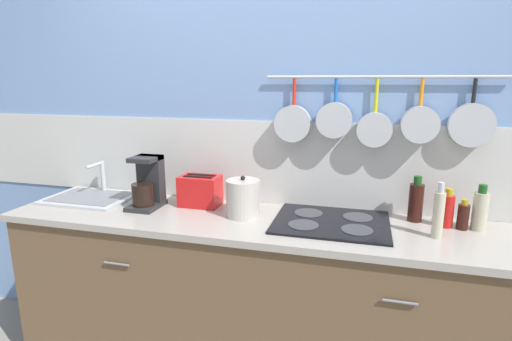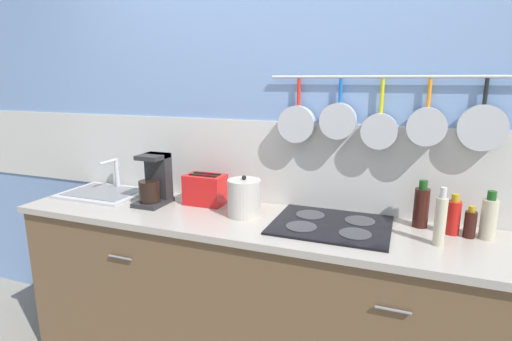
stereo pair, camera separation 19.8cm
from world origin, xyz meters
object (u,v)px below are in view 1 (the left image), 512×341
kettle (243,198)px  bottle_olive_oil (463,216)px  bottle_vinegar (416,201)px  bottle_dish_soap (447,210)px  toaster (200,191)px  bottle_cooking_wine (480,210)px  coffee_maker (148,185)px  bottle_hot_sauce (438,214)px

kettle → bottle_olive_oil: size_ratio=1.47×
bottle_vinegar → bottle_dish_soap: 0.15m
toaster → bottle_cooking_wine: 1.42m
coffee_maker → bottle_hot_sauce: bearing=-2.7°
toaster → bottle_olive_oil: (1.35, -0.01, -0.02)m
toaster → bottle_olive_oil: bearing=-0.6°
toaster → bottle_cooking_wine: bearing=-0.2°
coffee_maker → bottle_hot_sauce: 1.49m
coffee_maker → toaster: bearing=17.7°
bottle_hot_sauce → bottle_dish_soap: bearing=67.3°
coffee_maker → kettle: (0.56, -0.02, -0.02)m
toaster → bottle_olive_oil: toaster is taller
bottle_dish_soap → bottle_hot_sauce: bearing=-112.7°
coffee_maker → bottle_vinegar: bearing=5.6°
bottle_olive_oil → bottle_hot_sauce: bearing=-133.3°
bottle_dish_soap → bottle_olive_oil: (0.07, -0.02, -0.02)m
bottle_hot_sauce → bottle_cooking_wine: bearing=36.6°
toaster → bottle_cooking_wine: size_ratio=1.08×
toaster → bottle_dish_soap: bottle_dish_soap is taller
bottle_olive_oil → bottle_cooking_wine: 0.08m
bottle_dish_soap → kettle: bearing=-173.7°
bottle_cooking_wine → kettle: bearing=-174.7°
bottle_vinegar → bottle_cooking_wine: bearing=-11.0°
coffee_maker → bottle_vinegar: coffee_maker is taller
coffee_maker → bottle_olive_oil: bearing=2.6°
bottle_vinegar → bottle_dish_soap: bearing=-19.6°
bottle_hot_sauce → toaster: bearing=172.6°
bottle_hot_sauce → coffee_maker: bearing=177.3°
toaster → bottle_dish_soap: 1.28m
kettle → coffee_maker: bearing=177.9°
bottle_olive_oil → bottle_vinegar: bearing=162.7°
bottle_vinegar → bottle_dish_soap: size_ratio=1.21×
bottle_olive_oil → toaster: bearing=179.4°
coffee_maker → bottle_dish_soap: bearing=3.3°
coffee_maker → bottle_cooking_wine: 1.70m
kettle → bottle_vinegar: (0.86, 0.16, 0.01)m
bottle_dish_soap → bottle_olive_oil: size_ratio=1.30×
toaster → kettle: (0.29, -0.11, 0.01)m
toaster → bottle_vinegar: bottle_vinegar is taller
toaster → bottle_vinegar: size_ratio=1.03×
kettle → bottle_hot_sauce: (0.93, -0.05, 0.02)m
bottle_olive_oil → kettle: bearing=-174.9°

